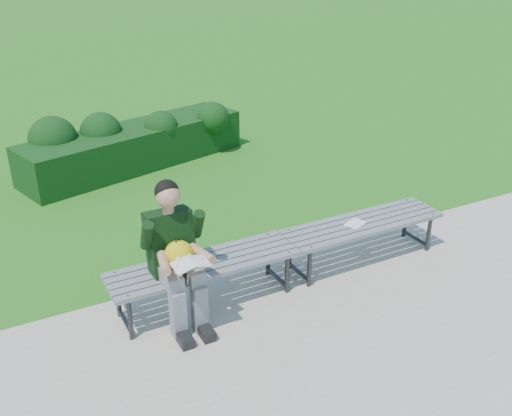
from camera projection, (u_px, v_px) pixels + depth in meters
The scene contains 7 objects.
ground at pixel (231, 270), 6.01m from camera, with size 80.00×80.00×0.00m.
walkway at pixel (324, 369), 4.61m from camera, with size 30.00×3.50×0.02m.
hedge at pixel (129, 142), 8.64m from camera, with size 3.62×1.82×0.92m.
bench_left at pixel (205, 268), 5.26m from camera, with size 1.80×0.50×0.46m.
bench_right at pixel (363, 226), 6.02m from camera, with size 1.80×0.50×0.46m.
seated_boy at pixel (176, 251), 4.93m from camera, with size 0.56×0.76×1.31m.
paper_sheet at pixel (355, 224), 5.95m from camera, with size 0.26×0.23×0.01m.
Camera 1 is at (-2.18, -4.69, 3.15)m, focal length 40.00 mm.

